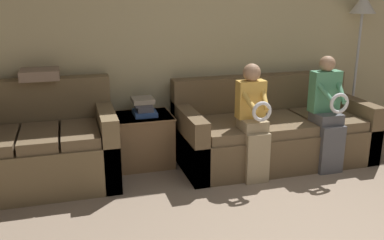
{
  "coord_description": "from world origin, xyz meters",
  "views": [
    {
      "loc": [
        -1.82,
        -2.12,
        1.87
      ],
      "look_at": [
        -0.73,
        1.59,
        0.71
      ],
      "focal_mm": 40.0,
      "sensor_mm": 36.0,
      "label": 1
    }
  ],
  "objects_px": {
    "couch_side": "(42,149)",
    "floor_lamp": "(362,18)",
    "child_right_seated": "(328,110)",
    "book_stack": "(144,107)",
    "couch_main": "(271,132)",
    "child_left_seated": "(253,117)",
    "throw_pillow": "(40,74)",
    "side_shelf": "(144,139)"
  },
  "relations": [
    {
      "from": "couch_main",
      "to": "book_stack",
      "type": "height_order",
      "value": "couch_main"
    },
    {
      "from": "couch_side",
      "to": "side_shelf",
      "type": "relative_size",
      "value": 2.38
    },
    {
      "from": "child_right_seated",
      "to": "book_stack",
      "type": "height_order",
      "value": "child_right_seated"
    },
    {
      "from": "child_right_seated",
      "to": "couch_main",
      "type": "bearing_deg",
      "value": 135.47
    },
    {
      "from": "book_stack",
      "to": "floor_lamp",
      "type": "relative_size",
      "value": 0.16
    },
    {
      "from": "floor_lamp",
      "to": "side_shelf",
      "type": "bearing_deg",
      "value": -178.03
    },
    {
      "from": "couch_main",
      "to": "child_right_seated",
      "type": "height_order",
      "value": "child_right_seated"
    },
    {
      "from": "side_shelf",
      "to": "throw_pillow",
      "type": "height_order",
      "value": "throw_pillow"
    },
    {
      "from": "couch_main",
      "to": "couch_side",
      "type": "xyz_separation_m",
      "value": [
        -2.51,
        0.06,
        0.04
      ]
    },
    {
      "from": "couch_main",
      "to": "child_right_seated",
      "type": "bearing_deg",
      "value": -44.53
    },
    {
      "from": "child_right_seated",
      "to": "book_stack",
      "type": "relative_size",
      "value": 4.24
    },
    {
      "from": "couch_side",
      "to": "throw_pillow",
      "type": "xyz_separation_m",
      "value": [
        0.04,
        0.33,
        0.71
      ]
    },
    {
      "from": "side_shelf",
      "to": "book_stack",
      "type": "relative_size",
      "value": 2.11
    },
    {
      "from": "child_right_seated",
      "to": "side_shelf",
      "type": "bearing_deg",
      "value": 160.16
    },
    {
      "from": "couch_side",
      "to": "side_shelf",
      "type": "height_order",
      "value": "couch_side"
    },
    {
      "from": "couch_main",
      "to": "child_left_seated",
      "type": "distance_m",
      "value": 0.69
    },
    {
      "from": "book_stack",
      "to": "floor_lamp",
      "type": "bearing_deg",
      "value": 1.98
    },
    {
      "from": "couch_side",
      "to": "book_stack",
      "type": "distance_m",
      "value": 1.14
    },
    {
      "from": "child_right_seated",
      "to": "book_stack",
      "type": "xyz_separation_m",
      "value": [
        -1.86,
        0.67,
        -0.0
      ]
    },
    {
      "from": "couch_main",
      "to": "side_shelf",
      "type": "bearing_deg",
      "value": 170.09
    },
    {
      "from": "book_stack",
      "to": "throw_pillow",
      "type": "distance_m",
      "value": 1.12
    },
    {
      "from": "book_stack",
      "to": "floor_lamp",
      "type": "distance_m",
      "value": 2.89
    },
    {
      "from": "throw_pillow",
      "to": "book_stack",
      "type": "bearing_deg",
      "value": -7.96
    },
    {
      "from": "child_left_seated",
      "to": "book_stack",
      "type": "distance_m",
      "value": 1.21
    },
    {
      "from": "couch_side",
      "to": "floor_lamp",
      "type": "distance_m",
      "value": 4.02
    },
    {
      "from": "book_stack",
      "to": "child_left_seated",
      "type": "bearing_deg",
      "value": -33.91
    },
    {
      "from": "child_left_seated",
      "to": "child_right_seated",
      "type": "xyz_separation_m",
      "value": [
        0.86,
        0.0,
        0.01
      ]
    },
    {
      "from": "throw_pillow",
      "to": "child_right_seated",
      "type": "bearing_deg",
      "value": -15.75
    },
    {
      "from": "couch_main",
      "to": "child_left_seated",
      "type": "bearing_deg",
      "value": -135.41
    },
    {
      "from": "couch_side",
      "to": "book_stack",
      "type": "bearing_deg",
      "value": 9.84
    },
    {
      "from": "couch_side",
      "to": "child_left_seated",
      "type": "xyz_separation_m",
      "value": [
        2.08,
        -0.49,
        0.3
      ]
    },
    {
      "from": "couch_side",
      "to": "couch_main",
      "type": "bearing_deg",
      "value": -1.45
    },
    {
      "from": "floor_lamp",
      "to": "throw_pillow",
      "type": "height_order",
      "value": "floor_lamp"
    },
    {
      "from": "floor_lamp",
      "to": "child_left_seated",
      "type": "bearing_deg",
      "value": -156.21
    },
    {
      "from": "couch_main",
      "to": "side_shelf",
      "type": "relative_size",
      "value": 3.53
    },
    {
      "from": "book_stack",
      "to": "couch_main",
      "type": "bearing_deg",
      "value": -9.93
    },
    {
      "from": "couch_side",
      "to": "side_shelf",
      "type": "xyz_separation_m",
      "value": [
        1.07,
        0.19,
        -0.06
      ]
    },
    {
      "from": "child_left_seated",
      "to": "side_shelf",
      "type": "distance_m",
      "value": 1.26
    },
    {
      "from": "couch_side",
      "to": "throw_pillow",
      "type": "bearing_deg",
      "value": 83.85
    },
    {
      "from": "floor_lamp",
      "to": "throw_pillow",
      "type": "xyz_separation_m",
      "value": [
        -3.79,
        0.05,
        -0.5
      ]
    },
    {
      "from": "side_shelf",
      "to": "throw_pillow",
      "type": "relative_size",
      "value": 1.59
    },
    {
      "from": "couch_side",
      "to": "child_right_seated",
      "type": "bearing_deg",
      "value": -9.39
    }
  ]
}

